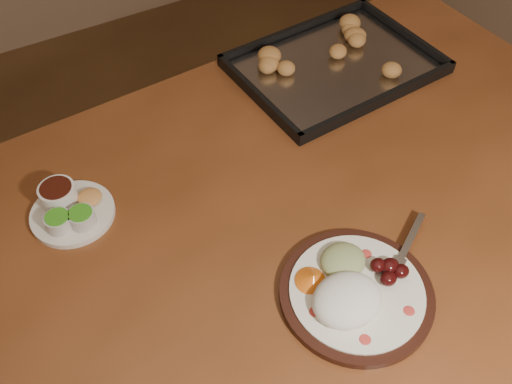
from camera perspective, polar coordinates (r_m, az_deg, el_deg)
dining_table at (r=1.09m, az=2.14°, el=-5.44°), size 1.55×0.98×0.75m
dinner_plate at (r=0.92m, az=9.67°, el=-9.71°), size 0.31×0.24×0.06m
condiment_saucer at (r=1.05m, az=-18.21°, el=-1.56°), size 0.15×0.15×0.05m
baking_tray at (r=1.32m, az=7.92°, el=12.55°), size 0.45×0.34×0.04m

